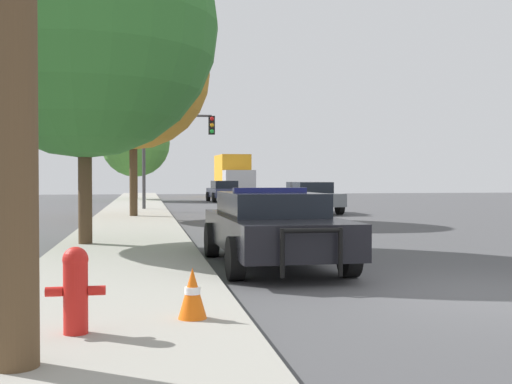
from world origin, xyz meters
TOP-DOWN VIEW (x-y plane):
  - ground_plane at (0.00, 0.00)m, footprint 110.00×110.00m
  - sidewalk_left at (-5.10, 0.00)m, footprint 3.00×110.00m
  - police_car at (-2.38, 3.38)m, footprint 2.17×5.13m
  - fire_hydrant at (-5.34, -1.87)m, footprint 0.55×0.24m
  - traffic_light at (-3.27, 22.90)m, footprint 3.48×0.35m
  - car_background_distant at (0.59, 34.55)m, footprint 2.13×4.08m
  - car_background_oncoming at (2.78, 20.17)m, footprint 2.19×4.52m
  - box_truck at (2.52, 43.85)m, footprint 2.71×6.65m
  - tree_sidewalk_near at (-6.00, 6.69)m, footprint 6.01×6.01m
  - tree_sidewalk_mid at (-5.09, 17.20)m, footprint 5.97×5.97m
  - tree_sidewalk_far at (-5.28, 37.28)m, footprint 4.78×4.78m
  - traffic_cone at (-4.20, -1.40)m, footprint 0.31×0.31m

SIDE VIEW (x-z plane):
  - ground_plane at x=0.00m, z-range 0.00..0.00m
  - sidewalk_left at x=-5.10m, z-range 0.00..0.13m
  - traffic_cone at x=-4.20m, z-range 0.13..0.67m
  - fire_hydrant at x=-5.34m, z-range 0.16..0.99m
  - car_background_distant at x=0.59m, z-range 0.03..1.44m
  - police_car at x=-2.38m, z-range 0.02..1.45m
  - car_background_oncoming at x=2.78m, z-range 0.05..1.46m
  - box_truck at x=2.52m, z-range 0.10..3.58m
  - traffic_light at x=-3.27m, z-range 1.10..5.72m
  - tree_sidewalk_far at x=-5.28m, z-range 0.90..7.22m
  - tree_sidewalk_near at x=-6.00m, z-range 1.09..9.02m
  - tree_sidewalk_mid at x=-5.09m, z-range 1.41..9.95m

